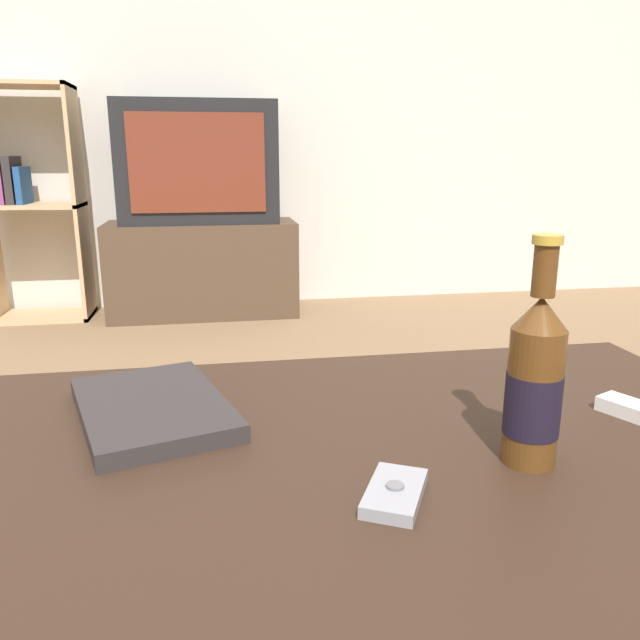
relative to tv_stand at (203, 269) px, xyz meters
name	(u,v)px	position (x,y,z in m)	size (l,w,h in m)	color
back_wall	(223,67)	(0.15, 0.27, 1.05)	(8.00, 0.05, 2.60)	beige
coffee_table	(313,530)	(0.15, -2.75, 0.18)	(1.28, 0.84, 0.49)	#332116
tv_stand	(203,269)	(0.00, 0.00, 0.00)	(0.99, 0.40, 0.50)	#4C3828
television	(198,163)	(0.00, 0.00, 0.55)	(0.80, 0.38, 0.61)	black
bookshelf	(26,200)	(-0.87, 0.06, 0.37)	(0.48, 0.30, 1.18)	tan
beer_bottle	(533,382)	(0.40, -2.75, 0.34)	(0.06, 0.06, 0.26)	#563314
cell_phone	(395,493)	(0.23, -2.80, 0.25)	(0.09, 0.11, 0.02)	gray
table_book	(152,408)	(-0.04, -2.54, 0.26)	(0.25, 0.32, 0.02)	#2D2828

